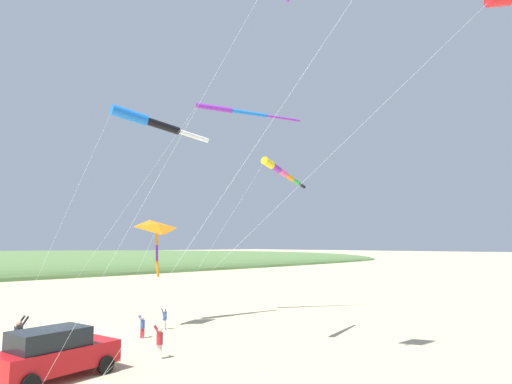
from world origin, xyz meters
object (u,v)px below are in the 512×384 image
(person_child_green_jacket, at_px, (142,326))
(person_child_grey_jacket, at_px, (165,318))
(kite_windsock_red_high_left, at_px, (280,171))
(person_adult_flyer, at_px, (18,336))
(person_bystander_far, at_px, (159,340))
(parked_car, at_px, (55,353))
(kite_windsock_rainbow_low_near, at_px, (148,121))
(kite_windsock_black_fish_shape, at_px, (233,111))
(kite_delta_green_low_center, at_px, (157,228))

(person_child_green_jacket, distance_m, person_child_grey_jacket, 2.52)
(kite_windsock_red_high_left, bearing_deg, person_child_green_jacket, -144.99)
(person_adult_flyer, xyz_separation_m, kite_windsock_red_high_left, (5.78, 10.43, 7.75))
(person_adult_flyer, height_order, person_child_green_jacket, person_adult_flyer)
(person_child_green_jacket, height_order, kite_windsock_red_high_left, kite_windsock_red_high_left)
(person_adult_flyer, bearing_deg, person_bystander_far, 48.73)
(person_child_green_jacket, distance_m, person_bystander_far, 4.61)
(person_bystander_far, distance_m, kite_windsock_red_high_left, 10.06)
(parked_car, distance_m, person_bystander_far, 4.37)
(parked_car, height_order, kite_windsock_rainbow_low_near, kite_windsock_rainbow_low_near)
(person_adult_flyer, xyz_separation_m, kite_windsock_rainbow_low_near, (-3.19, 7.72, 11.75))
(person_child_green_jacket, xyz_separation_m, person_child_grey_jacket, (-1.28, 2.17, 0.02))
(parked_car, relative_size, person_adult_flyer, 2.47)
(person_bystander_far, bearing_deg, person_child_green_jacket, 159.75)
(kite_windsock_rainbow_low_near, bearing_deg, kite_windsock_red_high_left, 16.79)
(parked_car, height_order, kite_windsock_red_high_left, kite_windsock_red_high_left)
(person_child_green_jacket, bearing_deg, person_child_grey_jacket, 120.63)
(person_child_grey_jacket, bearing_deg, person_child_green_jacket, -59.37)
(person_bystander_far, distance_m, kite_windsock_black_fish_shape, 17.83)
(person_child_grey_jacket, xyz_separation_m, kite_windsock_red_high_left, (7.39, 2.11, 8.08))
(person_child_green_jacket, distance_m, kite_delta_green_low_center, 6.01)
(kite_windsock_rainbow_low_near, bearing_deg, person_adult_flyer, -67.55)
(person_adult_flyer, relative_size, kite_windsock_red_high_left, 0.20)
(person_bystander_far, xyz_separation_m, kite_delta_green_low_center, (-6.38, 3.56, 5.17))
(person_child_green_jacket, bearing_deg, person_adult_flyer, -86.98)
(parked_car, bearing_deg, kite_windsock_red_high_left, 79.38)
(kite_delta_green_low_center, bearing_deg, kite_windsock_rainbow_low_near, -153.97)
(person_adult_flyer, height_order, kite_windsock_red_high_left, kite_windsock_red_high_left)
(person_bystander_far, bearing_deg, person_child_grey_jacket, 146.13)
(person_bystander_far, relative_size, kite_windsock_black_fish_shape, 0.07)
(person_adult_flyer, relative_size, kite_delta_green_low_center, 0.23)
(parked_car, distance_m, kite_windsock_black_fish_shape, 20.33)
(person_adult_flyer, xyz_separation_m, person_child_green_jacket, (-0.32, 6.15, -0.35))
(parked_car, height_order, person_bystander_far, parked_car)
(person_child_grey_jacket, bearing_deg, parked_car, -56.04)
(person_adult_flyer, distance_m, person_child_green_jacket, 6.17)
(kite_windsock_black_fish_shape, bearing_deg, person_child_grey_jacket, -84.11)
(kite_delta_green_low_center, distance_m, kite_windsock_rainbow_low_near, 6.86)
(person_adult_flyer, xyz_separation_m, person_child_grey_jacket, (-1.61, 8.32, -0.33))
(parked_car, height_order, kite_windsock_black_fish_shape, kite_windsock_black_fish_shape)
(person_child_green_jacket, relative_size, person_child_grey_jacket, 0.97)
(person_child_green_jacket, height_order, person_child_grey_jacket, person_child_grey_jacket)
(parked_car, height_order, kite_delta_green_low_center, kite_delta_green_low_center)
(parked_car, relative_size, person_child_grey_jacket, 3.70)
(person_child_grey_jacket, relative_size, kite_windsock_rainbow_low_near, 0.09)
(parked_car, distance_m, person_child_green_jacket, 7.29)
(person_child_grey_jacket, bearing_deg, person_bystander_far, -33.87)
(person_child_grey_jacket, bearing_deg, kite_windsock_rainbow_low_near, -159.31)
(parked_car, xyz_separation_m, person_adult_flyer, (-3.86, -0.19, 0.05))
(person_child_green_jacket, bearing_deg, parked_car, -54.88)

